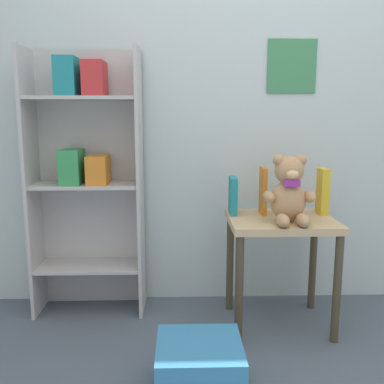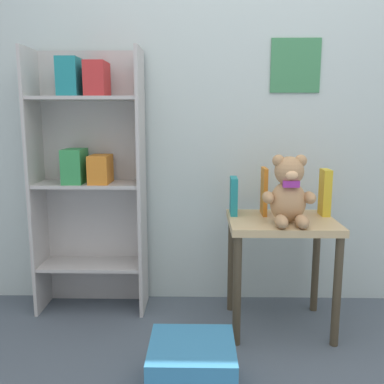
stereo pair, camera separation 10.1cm
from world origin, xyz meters
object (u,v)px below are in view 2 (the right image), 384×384
at_px(display_table, 281,239).
at_px(storage_bin, 192,369).
at_px(book_standing_teal, 234,196).
at_px(book_standing_pink, 294,191).
at_px(bookshelf_side, 90,166).
at_px(teddy_bear, 289,193).
at_px(book_standing_orange, 264,191).
at_px(book_standing_yellow, 325,192).

xyz_separation_m(display_table, storage_bin, (-0.44, -0.57, -0.37)).
distance_m(book_standing_teal, book_standing_pink, 0.32).
xyz_separation_m(bookshelf_side, display_table, (1.02, -0.24, -0.34)).
relative_size(bookshelf_side, storage_bin, 4.28).
bearing_deg(teddy_bear, book_standing_teal, 142.02).
height_order(bookshelf_side, book_standing_orange, bookshelf_side).
relative_size(book_standing_orange, storage_bin, 0.73).
xyz_separation_m(bookshelf_side, book_standing_yellow, (1.26, -0.15, -0.12)).
height_order(book_standing_pink, storage_bin, book_standing_pink).
xyz_separation_m(book_standing_pink, storage_bin, (-0.52, -0.67, -0.60)).
relative_size(book_standing_orange, book_standing_pink, 0.98).
xyz_separation_m(bookshelf_side, teddy_bear, (1.04, -0.32, -0.08)).
distance_m(display_table, book_standing_pink, 0.26).
bearing_deg(book_standing_pink, teddy_bear, -111.86).
height_order(teddy_bear, book_standing_pink, teddy_bear).
relative_size(display_table, book_standing_teal, 2.96).
height_order(book_standing_pink, book_standing_yellow, book_standing_pink).
bearing_deg(bookshelf_side, display_table, -13.06).
distance_m(book_standing_yellow, storage_bin, 1.11).
height_order(teddy_bear, book_standing_teal, teddy_bear).
relative_size(teddy_bear, book_standing_pink, 1.32).
xyz_separation_m(bookshelf_side, book_standing_pink, (1.10, -0.14, -0.11)).
relative_size(bookshelf_side, book_standing_yellow, 5.98).
relative_size(book_standing_pink, storage_bin, 0.75).
bearing_deg(bookshelf_side, book_standing_pink, -7.14).
xyz_separation_m(teddy_bear, book_standing_orange, (-0.09, 0.18, -0.03)).
relative_size(book_standing_teal, book_standing_yellow, 0.81).
height_order(display_table, teddy_bear, teddy_bear).
distance_m(teddy_bear, book_standing_orange, 0.21).
xyz_separation_m(teddy_bear, book_standing_teal, (-0.25, 0.19, -0.05)).
xyz_separation_m(bookshelf_side, book_standing_teal, (0.79, -0.13, -0.14)).
bearing_deg(storage_bin, teddy_bear, 46.70).
distance_m(display_table, book_standing_yellow, 0.34).
relative_size(bookshelf_side, book_standing_teal, 7.38).
bearing_deg(book_standing_teal, storage_bin, -105.92).
bearing_deg(book_standing_yellow, display_table, -158.49).
xyz_separation_m(book_standing_teal, book_standing_orange, (0.16, -0.01, 0.03)).
bearing_deg(book_standing_pink, bookshelf_side, 170.87).
bearing_deg(book_standing_pink, storage_bin, -129.98).
bearing_deg(book_standing_teal, teddy_bear, -36.88).
height_order(book_standing_yellow, storage_bin, book_standing_yellow).
bearing_deg(teddy_bear, bookshelf_side, 162.66).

